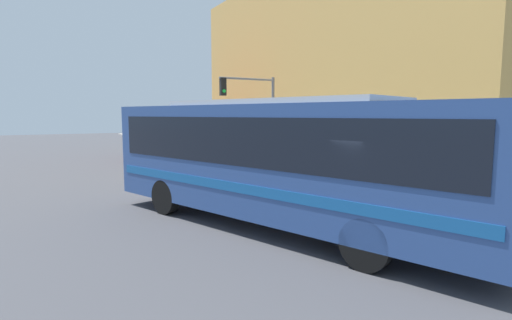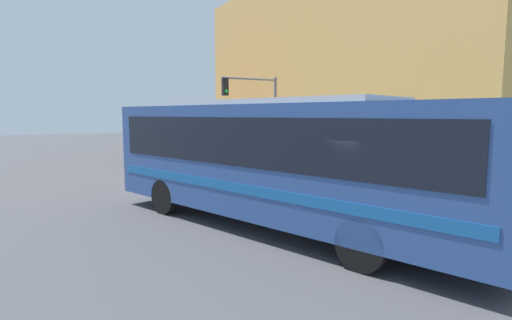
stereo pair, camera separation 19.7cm
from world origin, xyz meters
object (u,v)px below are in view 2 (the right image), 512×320
Objects in this scene: delivery_truck at (181,133)px; traffic_light_pole at (257,105)px; fire_hydrant at (371,178)px; city_bus at (276,155)px; parking_meter at (304,154)px.

delivery_truck is 8.12m from traffic_light_pole.
fire_hydrant is 8.18m from traffic_light_pole.
traffic_light_pole is (1.78, -7.72, 1.79)m from delivery_truck.
traffic_light_pole is at bearing 97.72° from fire_hydrant.
city_bus is 1.46× the size of delivery_truck.
delivery_truck is (3.08, 17.89, -0.24)m from city_bus.
delivery_truck is at bearing 102.99° from traffic_light_pole.
fire_hydrant is (2.80, -15.27, -1.18)m from delivery_truck.
traffic_light_pole is (-1.02, 7.55, 2.97)m from fire_hydrant.
delivery_truck reaches higher than parking_meter.
city_bus is 9.32m from parking_meter.
parking_meter is (0.00, 4.54, 0.54)m from fire_hydrant.
city_bus is 11.38m from traffic_light_pole.
city_bus reaches higher than fire_hydrant.
parking_meter is at bearing 90.00° from fire_hydrant.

